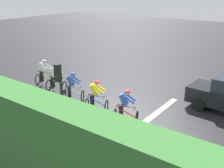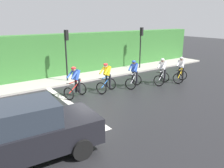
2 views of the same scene
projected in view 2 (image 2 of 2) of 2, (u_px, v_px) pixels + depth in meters
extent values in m
plane|color=black|center=(93.00, 97.00, 11.90)|extent=(80.00, 80.00, 0.00)
cube|color=#ADA89E|center=(87.00, 75.00, 16.26)|extent=(2.80, 23.29, 0.12)
cube|color=gray|center=(81.00, 69.00, 16.88)|extent=(0.44, 23.29, 0.66)
cube|color=#387533|center=(79.00, 53.00, 16.79)|extent=(1.10, 23.29, 2.99)
cube|color=silver|center=(69.00, 103.00, 11.11)|extent=(7.00, 0.30, 0.01)
torus|color=black|center=(178.00, 79.00, 14.25)|extent=(0.65, 0.33, 0.68)
torus|color=black|center=(182.00, 75.00, 15.09)|extent=(0.65, 0.33, 0.68)
cylinder|color=gold|center=(180.00, 73.00, 14.60)|extent=(0.44, 0.92, 0.51)
cylinder|color=gold|center=(182.00, 72.00, 14.84)|extent=(0.04, 0.04, 0.55)
cylinder|color=gold|center=(181.00, 69.00, 14.48)|extent=(0.33, 0.67, 0.04)
cube|color=black|center=(182.00, 67.00, 14.76)|extent=(0.18, 0.24, 0.04)
cylinder|color=black|center=(179.00, 71.00, 14.19)|extent=(0.40, 0.20, 0.03)
cube|color=white|center=(182.00, 63.00, 14.51)|extent=(0.44, 0.50, 0.57)
sphere|color=tan|center=(181.00, 59.00, 14.29)|extent=(0.20, 0.20, 0.20)
ellipsoid|color=silver|center=(182.00, 58.00, 14.27)|extent=(0.33, 0.35, 0.14)
cylinder|color=black|center=(183.00, 73.00, 14.71)|extent=(0.12, 0.12, 0.74)
cylinder|color=black|center=(179.00, 72.00, 14.83)|extent=(0.12, 0.12, 0.74)
cylinder|color=white|center=(183.00, 64.00, 14.18)|extent=(0.28, 0.47, 0.37)
cylinder|color=white|center=(178.00, 63.00, 14.33)|extent=(0.28, 0.47, 0.37)
torus|color=black|center=(159.00, 81.00, 13.74)|extent=(0.65, 0.32, 0.68)
torus|color=black|center=(164.00, 77.00, 14.57)|extent=(0.65, 0.32, 0.68)
cylinder|color=silver|center=(162.00, 75.00, 14.08)|extent=(0.42, 0.93, 0.51)
cylinder|color=silver|center=(163.00, 74.00, 14.32)|extent=(0.04, 0.04, 0.55)
cylinder|color=silver|center=(162.00, 71.00, 13.96)|extent=(0.32, 0.67, 0.04)
cube|color=black|center=(164.00, 69.00, 14.24)|extent=(0.18, 0.24, 0.04)
cylinder|color=black|center=(160.00, 72.00, 13.68)|extent=(0.40, 0.19, 0.03)
cube|color=white|center=(163.00, 65.00, 13.99)|extent=(0.44, 0.49, 0.57)
sphere|color=tan|center=(162.00, 61.00, 13.78)|extent=(0.20, 0.20, 0.20)
ellipsoid|color=silver|center=(163.00, 60.00, 13.76)|extent=(0.33, 0.35, 0.14)
cylinder|color=black|center=(165.00, 75.00, 14.19)|extent=(0.12, 0.12, 0.74)
cylinder|color=black|center=(161.00, 74.00, 14.31)|extent=(0.12, 0.12, 0.74)
cylinder|color=white|center=(164.00, 65.00, 13.66)|extent=(0.27, 0.48, 0.37)
cylinder|color=white|center=(159.00, 65.00, 13.82)|extent=(0.27, 0.48, 0.37)
torus|color=black|center=(131.00, 84.00, 13.06)|extent=(0.62, 0.38, 0.68)
torus|color=black|center=(136.00, 80.00, 13.94)|extent=(0.62, 0.38, 0.68)
cylinder|color=silver|center=(134.00, 78.00, 13.43)|extent=(0.52, 0.88, 0.51)
cylinder|color=silver|center=(135.00, 76.00, 13.69)|extent=(0.04, 0.04, 0.55)
cylinder|color=silver|center=(133.00, 74.00, 13.31)|extent=(0.39, 0.64, 0.04)
cube|color=black|center=(136.00, 72.00, 13.60)|extent=(0.19, 0.24, 0.04)
cylinder|color=black|center=(131.00, 75.00, 13.00)|extent=(0.38, 0.23, 0.03)
cube|color=#2D51B7|center=(135.00, 67.00, 13.34)|extent=(0.46, 0.50, 0.57)
sphere|color=#9E7051|center=(134.00, 63.00, 13.12)|extent=(0.20, 0.20, 0.20)
ellipsoid|color=#264CB2|center=(134.00, 62.00, 13.10)|extent=(0.35, 0.36, 0.14)
cylinder|color=black|center=(137.00, 78.00, 13.56)|extent=(0.12, 0.12, 0.74)
cylinder|color=black|center=(133.00, 77.00, 13.66)|extent=(0.12, 0.12, 0.74)
cylinder|color=#2D51B7|center=(135.00, 68.00, 13.01)|extent=(0.31, 0.46, 0.37)
cylinder|color=#2D51B7|center=(130.00, 67.00, 13.15)|extent=(0.31, 0.46, 0.37)
torus|color=black|center=(101.00, 88.00, 12.26)|extent=(0.65, 0.33, 0.68)
torus|color=black|center=(111.00, 84.00, 13.10)|extent=(0.65, 0.33, 0.68)
cylinder|color=#1E59B2|center=(106.00, 82.00, 12.61)|extent=(0.44, 0.92, 0.51)
cylinder|color=#1E59B2|center=(109.00, 80.00, 12.86)|extent=(0.04, 0.04, 0.55)
cylinder|color=#1E59B2|center=(106.00, 77.00, 12.49)|extent=(0.33, 0.67, 0.04)
cube|color=black|center=(109.00, 75.00, 12.77)|extent=(0.18, 0.24, 0.04)
cylinder|color=black|center=(102.00, 79.00, 12.20)|extent=(0.40, 0.20, 0.03)
cube|color=yellow|center=(107.00, 71.00, 12.52)|extent=(0.44, 0.50, 0.57)
sphere|color=beige|center=(106.00, 66.00, 12.31)|extent=(0.20, 0.20, 0.20)
ellipsoid|color=red|center=(106.00, 64.00, 12.29)|extent=(0.33, 0.35, 0.14)
cylinder|color=black|center=(110.00, 81.00, 12.72)|extent=(0.12, 0.12, 0.74)
cylinder|color=black|center=(106.00, 81.00, 12.84)|extent=(0.12, 0.12, 0.74)
cylinder|color=yellow|center=(107.00, 71.00, 12.19)|extent=(0.27, 0.47, 0.37)
cylinder|color=yellow|center=(102.00, 70.00, 12.35)|extent=(0.27, 0.47, 0.37)
torus|color=black|center=(69.00, 94.00, 11.36)|extent=(0.65, 0.32, 0.68)
torus|color=black|center=(81.00, 89.00, 12.19)|extent=(0.65, 0.32, 0.68)
cylinder|color=red|center=(75.00, 87.00, 11.71)|extent=(0.42, 0.93, 0.51)
cylinder|color=red|center=(79.00, 85.00, 11.95)|extent=(0.04, 0.04, 0.55)
cylinder|color=red|center=(74.00, 82.00, 11.59)|extent=(0.32, 0.68, 0.04)
cube|color=black|center=(79.00, 79.00, 11.87)|extent=(0.18, 0.24, 0.04)
cylinder|color=black|center=(70.00, 84.00, 11.30)|extent=(0.40, 0.19, 0.03)
cube|color=#2D51B7|center=(76.00, 75.00, 11.62)|extent=(0.44, 0.49, 0.57)
sphere|color=tan|center=(74.00, 69.00, 11.40)|extent=(0.20, 0.20, 0.20)
ellipsoid|color=red|center=(74.00, 68.00, 11.38)|extent=(0.33, 0.35, 0.14)
cylinder|color=black|center=(79.00, 86.00, 11.82)|extent=(0.12, 0.12, 0.74)
cylinder|color=black|center=(76.00, 86.00, 11.94)|extent=(0.12, 0.12, 0.74)
cylinder|color=#2D51B7|center=(75.00, 75.00, 11.29)|extent=(0.27, 0.48, 0.37)
cylinder|color=#2D51B7|center=(70.00, 74.00, 11.45)|extent=(0.27, 0.48, 0.37)
cube|color=black|center=(30.00, 137.00, 6.52)|extent=(1.98, 4.21, 0.80)
cube|color=#262D38|center=(18.00, 116.00, 6.19)|extent=(1.64, 2.23, 0.66)
cylinder|color=black|center=(63.00, 127.00, 7.95)|extent=(0.26, 0.65, 0.64)
cylinder|color=black|center=(82.00, 149.00, 6.58)|extent=(0.26, 0.65, 0.64)
cube|color=#EAEACC|center=(85.00, 113.00, 7.92)|extent=(0.28, 0.10, 0.16)
cube|color=#EAEACC|center=(99.00, 124.00, 7.08)|extent=(0.28, 0.10, 0.16)
cylinder|color=black|center=(67.00, 62.00, 14.30)|extent=(0.10, 0.10, 2.70)
cube|color=black|center=(66.00, 35.00, 13.90)|extent=(0.23, 0.23, 0.64)
sphere|color=red|center=(68.00, 32.00, 13.92)|extent=(0.11, 0.11, 0.11)
sphere|color=orange|center=(68.00, 35.00, 13.98)|extent=(0.11, 0.11, 0.11)
sphere|color=green|center=(68.00, 38.00, 14.03)|extent=(0.11, 0.11, 0.11)
cylinder|color=black|center=(140.00, 53.00, 18.11)|extent=(0.10, 0.10, 2.70)
cube|color=black|center=(142.00, 32.00, 17.71)|extent=(0.23, 0.23, 0.64)
sphere|color=red|center=(143.00, 29.00, 17.73)|extent=(0.11, 0.11, 0.11)
sphere|color=orange|center=(143.00, 32.00, 17.78)|extent=(0.11, 0.11, 0.11)
sphere|color=green|center=(142.00, 34.00, 17.84)|extent=(0.11, 0.11, 0.11)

